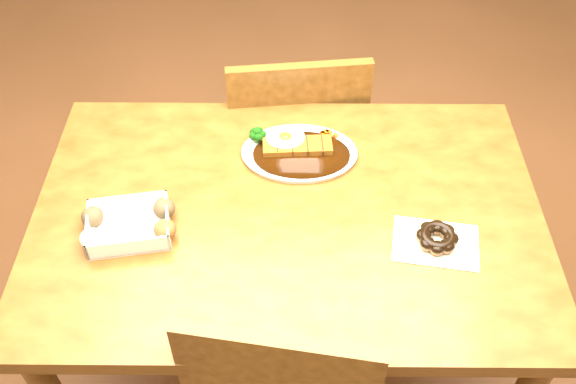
{
  "coord_description": "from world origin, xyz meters",
  "views": [
    {
      "loc": [
        0.01,
        -1.0,
        1.88
      ],
      "look_at": [
        0.0,
        0.01,
        0.81
      ],
      "focal_mm": 40.0,
      "sensor_mm": 36.0,
      "label": 1
    }
  ],
  "objects_px": {
    "table": "(288,237)",
    "pon_de_ring": "(437,238)",
    "chair_far": "(294,143)",
    "katsu_curry_plate": "(297,150)",
    "donut_box": "(129,224)"
  },
  "relations": [
    {
      "from": "donut_box",
      "to": "pon_de_ring",
      "type": "height_order",
      "value": "donut_box"
    },
    {
      "from": "table",
      "to": "pon_de_ring",
      "type": "xyz_separation_m",
      "value": [
        0.33,
        -0.1,
        0.12
      ]
    },
    {
      "from": "chair_far",
      "to": "katsu_curry_plate",
      "type": "bearing_deg",
      "value": 84.81
    },
    {
      "from": "katsu_curry_plate",
      "to": "pon_de_ring",
      "type": "distance_m",
      "value": 0.43
    },
    {
      "from": "pon_de_ring",
      "to": "table",
      "type": "bearing_deg",
      "value": 164.11
    },
    {
      "from": "chair_far",
      "to": "katsu_curry_plate",
      "type": "xyz_separation_m",
      "value": [
        0.01,
        -0.34,
        0.29
      ]
    },
    {
      "from": "table",
      "to": "donut_box",
      "type": "distance_m",
      "value": 0.39
    },
    {
      "from": "table",
      "to": "pon_de_ring",
      "type": "relative_size",
      "value": 5.72
    },
    {
      "from": "pon_de_ring",
      "to": "chair_far",
      "type": "bearing_deg",
      "value": 116.86
    },
    {
      "from": "table",
      "to": "donut_box",
      "type": "height_order",
      "value": "donut_box"
    },
    {
      "from": "table",
      "to": "pon_de_ring",
      "type": "bearing_deg",
      "value": -15.89
    },
    {
      "from": "katsu_curry_plate",
      "to": "donut_box",
      "type": "relative_size",
      "value": 1.32
    },
    {
      "from": "katsu_curry_plate",
      "to": "donut_box",
      "type": "bearing_deg",
      "value": -145.85
    },
    {
      "from": "katsu_curry_plate",
      "to": "chair_far",
      "type": "bearing_deg",
      "value": 91.35
    },
    {
      "from": "donut_box",
      "to": "chair_far",
      "type": "bearing_deg",
      "value": 58.0
    }
  ]
}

